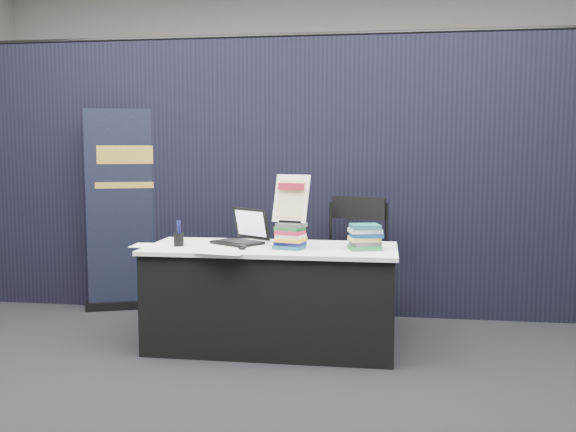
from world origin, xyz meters
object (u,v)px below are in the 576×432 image
(display_table, at_px, (271,297))
(stacking_chair, at_px, (357,258))
(book_stack_short, at_px, (365,237))
(info_sign, at_px, (291,199))
(laptop, at_px, (238,235))
(book_stack_tall, at_px, (291,236))
(pullup_banner, at_px, (128,221))

(display_table, distance_m, stacking_chair, 0.83)
(book_stack_short, xyz_separation_m, info_sign, (-0.52, -0.01, 0.26))
(info_sign, bearing_deg, laptop, 173.20)
(display_table, xyz_separation_m, book_stack_short, (0.67, -0.05, 0.46))
(laptop, bearing_deg, display_table, 9.29)
(book_stack_tall, xyz_separation_m, book_stack_short, (0.52, 0.04, -0.00))
(book_stack_short, relative_size, info_sign, 0.70)
(book_stack_short, bearing_deg, display_table, 176.11)
(book_stack_tall, bearing_deg, pullup_banner, 147.52)
(laptop, distance_m, pullup_banner, 1.46)
(laptop, xyz_separation_m, pullup_banner, (-1.21, 0.82, -0.01))
(laptop, bearing_deg, book_stack_short, 23.77)
(display_table, bearing_deg, book_stack_tall, -30.49)
(book_stack_short, height_order, pullup_banner, pullup_banner)
(pullup_banner, bearing_deg, display_table, -52.38)
(display_table, relative_size, info_sign, 5.16)
(laptop, height_order, book_stack_tall, laptop)
(pullup_banner, bearing_deg, book_stack_short, -44.52)
(book_stack_short, bearing_deg, info_sign, -178.43)
(book_stack_short, bearing_deg, laptop, 169.74)
(laptop, relative_size, pullup_banner, 0.24)
(info_sign, bearing_deg, book_stack_short, 18.28)
(display_table, height_order, info_sign, info_sign)
(pullup_banner, height_order, stacking_chair, pullup_banner)
(pullup_banner, bearing_deg, info_sign, -51.41)
(stacking_chair, bearing_deg, pullup_banner, -171.61)
(book_stack_tall, distance_m, book_stack_short, 0.52)
(pullup_banner, bearing_deg, stacking_chair, -30.75)
(info_sign, height_order, pullup_banner, pullup_banner)
(laptop, distance_m, book_stack_tall, 0.48)
(display_table, xyz_separation_m, pullup_banner, (-1.48, 0.95, 0.42))
(laptop, relative_size, book_stack_short, 1.79)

